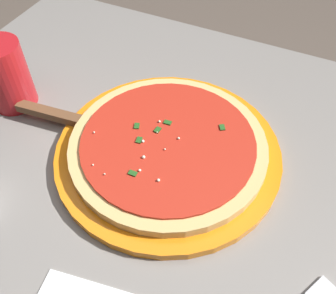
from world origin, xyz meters
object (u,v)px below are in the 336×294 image
(serving_plate, at_px, (168,152))
(pizza, at_px, (168,145))
(cup_tall_drink, at_px, (6,75))
(pizza_server, at_px, (72,122))

(serving_plate, height_order, pizza, pizza)
(serving_plate, relative_size, cup_tall_drink, 2.96)
(pizza, bearing_deg, cup_tall_drink, 0.66)
(pizza_server, bearing_deg, pizza, -173.89)
(pizza, relative_size, pizza_server, 1.37)
(serving_plate, xyz_separation_m, cup_tall_drink, (0.30, 0.00, 0.05))
(pizza, distance_m, pizza_server, 0.17)
(serving_plate, distance_m, cup_tall_drink, 0.31)
(serving_plate, xyz_separation_m, pizza_server, (0.17, 0.02, 0.01))
(pizza_server, bearing_deg, cup_tall_drink, -6.00)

